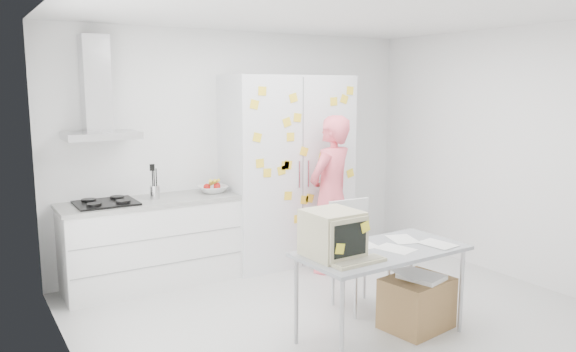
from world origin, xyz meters
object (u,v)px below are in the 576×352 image
person (331,195)px  cardboard_box (417,302)px  chair (356,247)px  desk (352,243)px

person → cardboard_box: bearing=61.2°
chair → cardboard_box: (0.14, -0.68, -0.34)m
person → chair: size_ratio=1.74×
desk → cardboard_box: bearing=-6.0°
chair → cardboard_box: 0.77m
person → chair: 1.08m
person → desk: size_ratio=1.22×
chair → cardboard_box: size_ratio=1.64×
person → desk: person is taller
person → desk: bearing=39.3°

